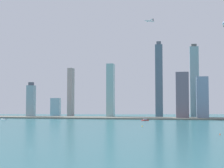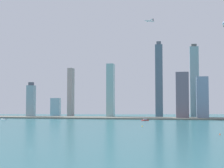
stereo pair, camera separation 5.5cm
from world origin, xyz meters
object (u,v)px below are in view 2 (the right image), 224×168
(skyscraper_4, at_px, (182,96))
(boat_1, at_px, (145,120))
(channel_buoy_0, at_px, (142,126))
(boat_5, at_px, (4,119))
(channel_buoy_1, at_px, (220,134))
(skyscraper_1, at_px, (202,98))
(skyscraper_5, at_px, (31,101))
(skyscraper_6, at_px, (159,80))
(airplane, at_px, (149,21))
(skyscraper_7, at_px, (111,91))
(skyscraper_0, at_px, (194,82))
(skyscraper_2, at_px, (71,92))
(skyscraper_8, at_px, (56,107))

(skyscraper_4, relative_size, boat_1, 6.71)
(boat_1, relative_size, channel_buoy_0, 6.58)
(boat_5, distance_m, channel_buoy_1, 470.32)
(skyscraper_1, height_order, skyscraper_5, skyscraper_1)
(skyscraper_5, distance_m, channel_buoy_1, 525.63)
(skyscraper_1, bearing_deg, skyscraper_5, 179.91)
(skyscraper_4, relative_size, skyscraper_6, 0.55)
(skyscraper_6, xyz_separation_m, airplane, (-16.06, -96.21, 122.01))
(boat_1, bearing_deg, skyscraper_7, -86.53)
(skyscraper_4, xyz_separation_m, skyscraper_5, (-352.05, 11.87, -10.86))
(skyscraper_5, distance_m, skyscraper_6, 310.71)
(skyscraper_4, relative_size, skyscraper_7, 0.80)
(boat_5, xyz_separation_m, airplane, (297.18, 69.01, 209.64))
(skyscraper_0, height_order, skyscraper_4, skyscraper_0)
(skyscraper_2, xyz_separation_m, boat_1, (206.45, -176.16, -61.17))
(skyscraper_5, xyz_separation_m, channel_buoy_0, (286.42, -253.57, -38.43))
(skyscraper_4, bearing_deg, airplane, -162.23)
(skyscraper_5, xyz_separation_m, airplane, (284.18, -33.62, 171.80))
(skyscraper_0, xyz_separation_m, boat_1, (-104.48, -139.92, -82.98))
(skyscraper_2, bearing_deg, airplane, -29.39)
(skyscraper_7, distance_m, skyscraper_8, 153.51)
(skyscraper_6, height_order, channel_buoy_1, skyscraper_6)
(skyscraper_6, distance_m, skyscraper_8, 266.04)
(boat_5, xyz_separation_m, channel_buoy_1, (392.76, -258.73, -0.67))
(skyscraper_7, bearing_deg, skyscraper_4, -12.32)
(skyscraper_2, xyz_separation_m, airplane, (212.71, -119.80, 148.90))
(skyscraper_4, relative_size, channel_buoy_1, 47.81)
(skyscraper_2, relative_size, channel_buoy_1, 59.22)
(skyscraper_7, bearing_deg, channel_buoy_1, -63.58)
(skyscraper_0, xyz_separation_m, skyscraper_2, (-310.93, 36.24, -21.81))
(skyscraper_5, xyz_separation_m, skyscraper_6, (300.24, 62.58, 49.79))
(boat_5, xyz_separation_m, channel_buoy_0, (299.42, -150.93, -0.58))
(boat_5, bearing_deg, skyscraper_0, 51.91)
(skyscraper_8, xyz_separation_m, boat_5, (-55.75, -154.24, -21.62))
(skyscraper_7, xyz_separation_m, channel_buoy_0, (98.03, -277.46, -62.05))
(boat_5, bearing_deg, airplane, 43.88)
(skyscraper_8, relative_size, channel_buoy_0, 20.41)
(skyscraper_2, distance_m, boat_1, 278.20)
(skyscraper_1, distance_m, skyscraper_8, 356.85)
(skyscraper_8, xyz_separation_m, boat_1, (235.16, -141.58, -22.05))
(skyscraper_1, height_order, boat_1, skyscraper_1)
(skyscraper_6, height_order, skyscraper_7, skyscraper_6)
(skyscraper_4, height_order, skyscraper_7, skyscraper_7)
(boat_1, bearing_deg, skyscraper_4, -168.21)
(skyscraper_2, height_order, skyscraper_5, skyscraper_2)
(skyscraper_0, bearing_deg, skyscraper_4, -116.15)
(skyscraper_1, bearing_deg, skyscraper_8, 171.57)
(boat_5, bearing_deg, channel_buoy_0, 4.05)
(skyscraper_1, height_order, skyscraper_2, skyscraper_2)
(skyscraper_0, distance_m, channel_buoy_1, 419.65)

